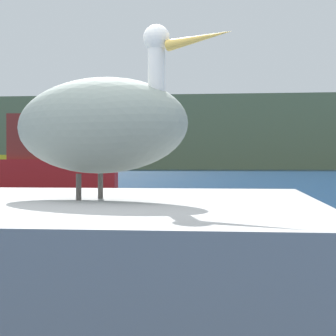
# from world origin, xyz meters

# --- Properties ---
(hillside_backdrop) EXTENTS (140.00, 10.67, 8.89)m
(hillside_backdrop) POSITION_xyz_m (0.00, 73.52, 4.45)
(hillside_backdrop) COLOR #6B7A51
(hillside_backdrop) RESTS_ON ground
(pier_dock) EXTENTS (2.42, 2.87, 0.81)m
(pier_dock) POSITION_xyz_m (0.08, 0.35, 0.41)
(pier_dock) COLOR gray
(pier_dock) RESTS_ON ground
(pelican) EXTENTS (1.38, 0.98, 0.92)m
(pelican) POSITION_xyz_m (0.09, 0.34, 1.23)
(pelican) COLOR gray
(pelican) RESTS_ON pier_dock
(fishing_boat_red) EXTENTS (6.06, 2.54, 4.47)m
(fishing_boat_red) POSITION_xyz_m (-6.31, 18.03, 0.95)
(fishing_boat_red) COLOR red
(fishing_boat_red) RESTS_ON ground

